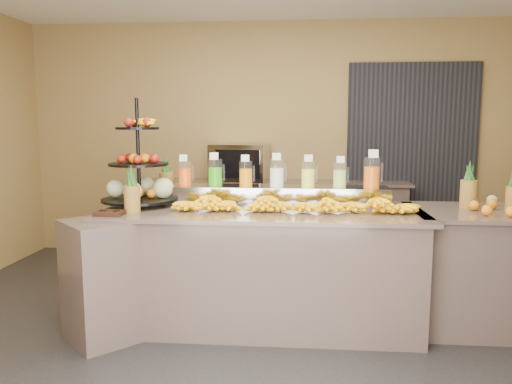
# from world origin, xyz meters

# --- Properties ---
(ground) EXTENTS (6.00, 6.00, 0.00)m
(ground) POSITION_xyz_m (0.00, 0.00, 0.00)
(ground) COLOR black
(ground) RESTS_ON ground
(room_envelope) EXTENTS (6.04, 5.02, 2.82)m
(room_envelope) POSITION_xyz_m (0.19, 0.79, 1.88)
(room_envelope) COLOR olive
(room_envelope) RESTS_ON ground
(buffet_counter) EXTENTS (2.75, 1.25, 0.93)m
(buffet_counter) POSITION_xyz_m (-0.12, 0.26, 0.47)
(buffet_counter) COLOR #876C61
(buffet_counter) RESTS_ON ground
(right_counter) EXTENTS (1.08, 0.88, 0.93)m
(right_counter) POSITION_xyz_m (1.70, 0.40, 0.47)
(right_counter) COLOR #876C61
(right_counter) RESTS_ON ground
(back_ledge) EXTENTS (3.10, 0.55, 0.93)m
(back_ledge) POSITION_xyz_m (0.00, 2.25, 0.47)
(back_ledge) COLOR #876C61
(back_ledge) RESTS_ON ground
(pitcher_tray) EXTENTS (1.85, 0.30, 0.15)m
(pitcher_tray) POSITION_xyz_m (0.10, 0.58, 1.01)
(pitcher_tray) COLOR gray
(pitcher_tray) RESTS_ON buffet_counter
(juice_pitcher_orange_a) EXTENTS (0.11, 0.12, 0.27)m
(juice_pitcher_orange_a) POSITION_xyz_m (-0.68, 0.58, 1.17)
(juice_pitcher_orange_a) COLOR silver
(juice_pitcher_orange_a) RESTS_ON pitcher_tray
(juice_pitcher_green) EXTENTS (0.12, 0.13, 0.29)m
(juice_pitcher_green) POSITION_xyz_m (-0.42, 0.58, 1.18)
(juice_pitcher_green) COLOR silver
(juice_pitcher_green) RESTS_ON pitcher_tray
(juice_pitcher_orange_b) EXTENTS (0.11, 0.12, 0.27)m
(juice_pitcher_orange_b) POSITION_xyz_m (-0.16, 0.58, 1.17)
(juice_pitcher_orange_b) COLOR silver
(juice_pitcher_orange_b) RESTS_ON pitcher_tray
(juice_pitcher_milk) EXTENTS (0.12, 0.13, 0.29)m
(juice_pitcher_milk) POSITION_xyz_m (0.10, 0.58, 1.18)
(juice_pitcher_milk) COLOR silver
(juice_pitcher_milk) RESTS_ON pitcher_tray
(juice_pitcher_lemon) EXTENTS (0.12, 0.12, 0.28)m
(juice_pitcher_lemon) POSITION_xyz_m (0.36, 0.58, 1.17)
(juice_pitcher_lemon) COLOR silver
(juice_pitcher_lemon) RESTS_ON pitcher_tray
(juice_pitcher_lime) EXTENTS (0.11, 0.11, 0.27)m
(juice_pitcher_lime) POSITION_xyz_m (0.62, 0.58, 1.17)
(juice_pitcher_lime) COLOR silver
(juice_pitcher_lime) RESTS_ON pitcher_tray
(juice_pitcher_orange_c) EXTENTS (0.13, 0.14, 0.32)m
(juice_pitcher_orange_c) POSITION_xyz_m (0.88, 0.58, 1.19)
(juice_pitcher_orange_c) COLOR silver
(juice_pitcher_orange_c) RESTS_ON pitcher_tray
(banana_heap) EXTENTS (1.87, 0.17, 0.15)m
(banana_heap) POSITION_xyz_m (0.25, 0.26, 0.99)
(banana_heap) COLOR yellow
(banana_heap) RESTS_ON buffet_counter
(fruit_stand) EXTENTS (0.67, 0.67, 0.88)m
(fruit_stand) POSITION_xyz_m (-0.99, 0.41, 1.15)
(fruit_stand) COLOR black
(fruit_stand) RESTS_ON buffet_counter
(condiment_caddy) EXTENTS (0.21, 0.16, 0.03)m
(condiment_caddy) POSITION_xyz_m (-1.11, -0.04, 0.95)
(condiment_caddy) COLOR black
(condiment_caddy) RESTS_ON buffet_counter
(pineapple_left_a) EXTENTS (0.12, 0.12, 0.36)m
(pineapple_left_a) POSITION_xyz_m (-0.98, 0.08, 1.06)
(pineapple_left_a) COLOR brown
(pineapple_left_a) RESTS_ON buffet_counter
(pineapple_left_b) EXTENTS (0.13, 0.13, 0.40)m
(pineapple_left_b) POSITION_xyz_m (-0.90, 0.79, 1.08)
(pineapple_left_b) COLOR brown
(pineapple_left_b) RESTS_ON buffet_counter
(right_fruit_pile) EXTENTS (0.42, 0.40, 0.22)m
(right_fruit_pile) POSITION_xyz_m (1.77, 0.38, 1.00)
(right_fruit_pile) COLOR brown
(right_fruit_pile) RESTS_ON right_counter
(oven_warmer) EXTENTS (0.70, 0.53, 0.43)m
(oven_warmer) POSITION_xyz_m (-0.41, 2.25, 1.15)
(oven_warmer) COLOR gray
(oven_warmer) RESTS_ON back_ledge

